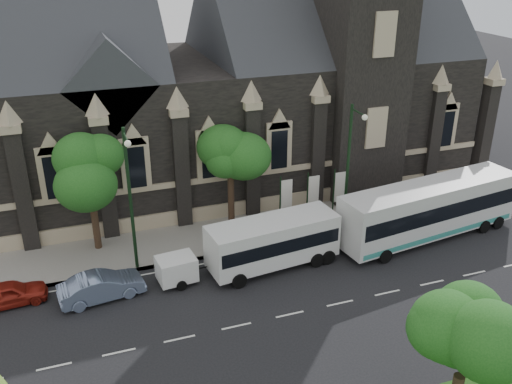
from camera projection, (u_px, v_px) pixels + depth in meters
name	position (u px, v px, depth m)	size (l,w,h in m)	color
ground	(236.00, 326.00, 29.02)	(160.00, 160.00, 0.00)	black
sidewalk	(193.00, 240.00, 37.14)	(80.00, 5.00, 0.15)	gray
museum	(224.00, 82.00, 43.30)	(40.00, 17.70, 29.90)	black
tree_park_east	(467.00, 340.00, 20.98)	(3.40, 3.40, 6.28)	black
tree_walk_right	(232.00, 147.00, 36.77)	(4.08, 4.08, 7.80)	black
tree_walk_left	(91.00, 165.00, 34.06)	(3.91, 3.91, 7.64)	black
street_lamp_near	(350.00, 164.00, 36.02)	(0.36, 1.88, 9.00)	black
street_lamp_mid	(130.00, 194.00, 31.77)	(0.36, 1.88, 9.00)	black
banner_flag_left	(284.00, 198.00, 37.66)	(0.90, 0.10, 4.00)	black
banner_flag_center	(311.00, 194.00, 38.27)	(0.90, 0.10, 4.00)	black
banner_flag_right	(337.00, 190.00, 38.88)	(0.90, 0.10, 4.00)	black
tour_coach	(429.00, 209.00, 36.87)	(13.35, 4.50, 3.82)	silver
shuttle_bus	(273.00, 240.00, 33.65)	(8.23, 3.53, 3.09)	silver
box_trailer	(177.00, 269.00, 32.28)	(3.22, 1.90, 1.68)	silver
sedan	(102.00, 286.00, 30.97)	(1.63, 4.67, 1.54)	slate
car_far_red	(9.00, 294.00, 30.51)	(1.61, 3.99, 1.36)	maroon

